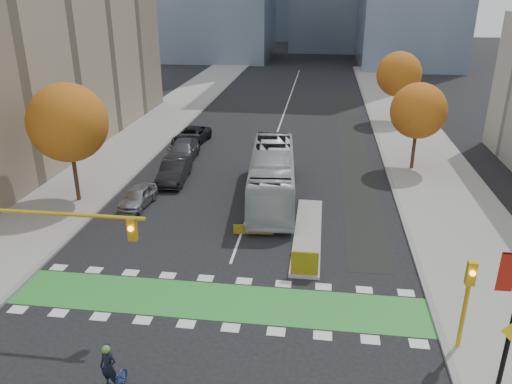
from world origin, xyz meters
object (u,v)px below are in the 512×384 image
(tree_east_near, at_px, (418,111))
(traffic_signal_east, at_px, (468,292))
(tree_east_far, at_px, (399,74))
(parked_car_d, at_px, (191,136))
(parked_car_a, at_px, (138,197))
(cyclist, at_px, (111,381))
(parked_car_b, at_px, (175,170))
(bus, at_px, (272,175))
(hazard_board, at_px, (305,263))
(parked_car_c, at_px, (182,151))
(tree_west, at_px, (68,123))
(traffic_signal_west, at_px, (23,234))

(tree_east_near, relative_size, traffic_signal_east, 1.73)
(tree_east_near, distance_m, tree_east_far, 16.01)
(parked_car_d, bearing_deg, parked_car_a, -83.24)
(cyclist, height_order, parked_car_b, cyclist)
(traffic_signal_east, xyz_separation_m, bus, (-9.23, 14.88, -1.00))
(traffic_signal_east, distance_m, cyclist, 13.88)
(parked_car_a, xyz_separation_m, parked_car_b, (1.12, 5.00, 0.18))
(parked_car_a, relative_size, parked_car_d, 0.73)
(hazard_board, bearing_deg, tree_east_near, 65.80)
(traffic_signal_east, distance_m, bus, 17.54)
(cyclist, distance_m, bus, 19.69)
(parked_car_c, bearing_deg, tree_east_near, -2.28)
(tree_west, xyz_separation_m, parked_car_b, (5.50, 4.79, -4.76))
(hazard_board, height_order, traffic_signal_west, traffic_signal_west)
(parked_car_d, bearing_deg, parked_car_b, -76.56)
(tree_west, xyz_separation_m, tree_east_near, (24.00, 10.00, -0.75))
(tree_west, height_order, parked_car_c, tree_west)
(parked_car_c, bearing_deg, tree_west, -118.73)
(traffic_signal_west, relative_size, cyclist, 3.68)
(tree_east_near, relative_size, bus, 0.57)
(tree_east_near, relative_size, cyclist, 3.05)
(tree_west, xyz_separation_m, cyclist, (9.48, -16.92, -4.84))
(cyclist, xyz_separation_m, bus, (3.78, 19.30, 0.96))
(tree_east_near, height_order, parked_car_a, tree_east_near)
(tree_west, height_order, cyclist, tree_west)
(parked_car_a, bearing_deg, parked_car_d, 94.86)
(hazard_board, bearing_deg, bus, 105.05)
(tree_east_near, distance_m, bus, 13.54)
(cyclist, relative_size, parked_car_a, 0.58)
(traffic_signal_east, height_order, parked_car_c, traffic_signal_east)
(tree_east_far, xyz_separation_m, traffic_signal_east, (-2.00, -38.51, -2.51))
(traffic_signal_east, bearing_deg, tree_east_far, 87.03)
(tree_east_far, height_order, bus, tree_east_far)
(traffic_signal_west, height_order, cyclist, traffic_signal_west)
(tree_east_far, relative_size, parked_car_d, 1.40)
(tree_east_near, distance_m, parked_car_c, 19.68)
(tree_west, bearing_deg, parked_car_c, 64.16)
(hazard_board, relative_size, cyclist, 0.60)
(tree_east_near, distance_m, traffic_signal_west, 30.08)
(tree_east_far, bearing_deg, bus, -115.43)
(hazard_board, bearing_deg, parked_car_a, 146.84)
(hazard_board, height_order, bus, bus)
(parked_car_a, height_order, parked_car_b, parked_car_b)
(traffic_signal_east, bearing_deg, tree_east_near, 86.19)
(tree_east_near, height_order, traffic_signal_west, tree_east_near)
(tree_east_near, bearing_deg, traffic_signal_east, -93.81)
(parked_car_b, distance_m, parked_car_c, 5.06)
(cyclist, relative_size, bus, 0.19)
(parked_car_c, bearing_deg, parked_car_d, 92.96)
(parked_car_d, bearing_deg, tree_east_near, -7.43)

